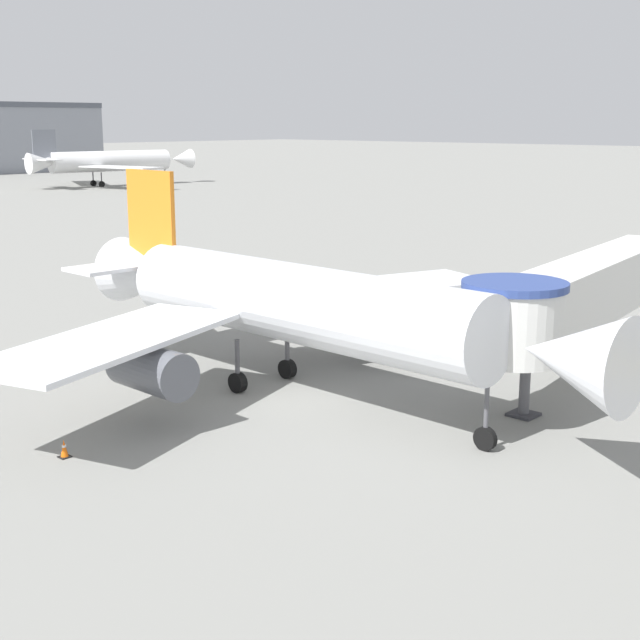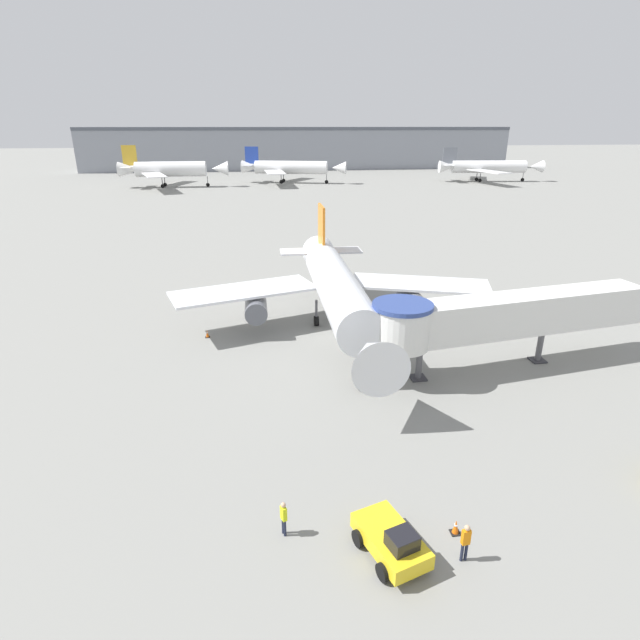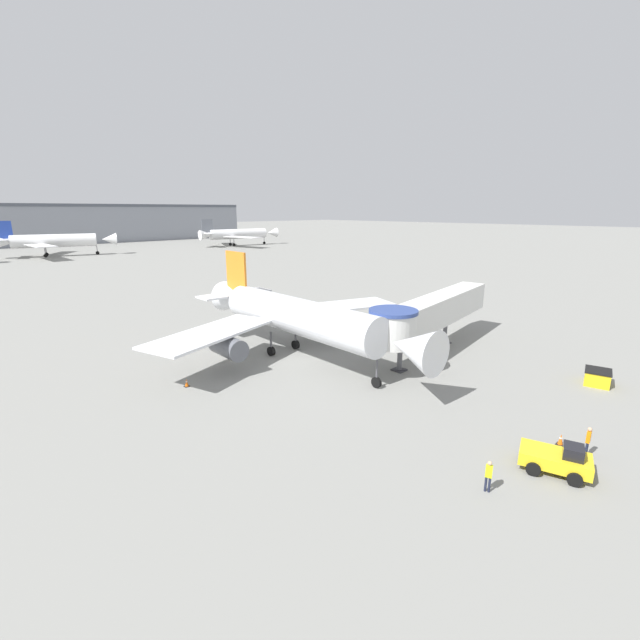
{
  "view_description": "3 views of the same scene",
  "coord_description": "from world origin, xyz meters",
  "px_view_note": "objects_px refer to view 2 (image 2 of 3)",
  "views": [
    {
      "loc": [
        -26.85,
        -25.75,
        11.85
      ],
      "look_at": [
        2.66,
        1.37,
        2.88
      ],
      "focal_mm": 50.0,
      "sensor_mm": 36.0,
      "label": 1
    },
    {
      "loc": [
        -7.14,
        -38.58,
        16.9
      ],
      "look_at": [
        -2.4,
        -7.07,
        4.41
      ],
      "focal_mm": 28.0,
      "sensor_mm": 36.0,
      "label": 2
    },
    {
      "loc": [
        -25.35,
        -29.11,
        13.9
      ],
      "look_at": [
        4.16,
        1.5,
        2.87
      ],
      "focal_mm": 24.0,
      "sensor_mm": 36.0,
      "label": 3
    }
  ],
  "objects_px": {
    "traffic_cone_starboard_wing": "(467,331)",
    "background_jet_gray_tail": "(486,167)",
    "main_airplane": "(337,288)",
    "ground_crew_wing_walker": "(284,516)",
    "jet_bridge": "(495,316)",
    "traffic_cone_port_wing": "(207,334)",
    "background_jet_gold_tail": "(169,169)",
    "background_jet_blue_tail": "(289,167)",
    "pushback_tug_yellow": "(392,541)",
    "traffic_cone_apron_front": "(456,527)",
    "ground_crew_marshaller": "(466,540)"
  },
  "relations": [
    {
      "from": "traffic_cone_starboard_wing",
      "to": "background_jet_gray_tail",
      "type": "xyz_separation_m",
      "value": [
        58.2,
        117.56,
        4.21
      ]
    },
    {
      "from": "main_airplane",
      "to": "background_jet_gray_tail",
      "type": "bearing_deg",
      "value": 60.2
    },
    {
      "from": "traffic_cone_starboard_wing",
      "to": "ground_crew_wing_walker",
      "type": "distance_m",
      "value": 26.71
    },
    {
      "from": "jet_bridge",
      "to": "background_jet_gray_tail",
      "type": "bearing_deg",
      "value": 56.52
    },
    {
      "from": "traffic_cone_starboard_wing",
      "to": "background_jet_gray_tail",
      "type": "height_order",
      "value": "background_jet_gray_tail"
    },
    {
      "from": "traffic_cone_port_wing",
      "to": "main_airplane",
      "type": "bearing_deg",
      "value": -2.62
    },
    {
      "from": "main_airplane",
      "to": "background_jet_gold_tail",
      "type": "distance_m",
      "value": 117.66
    },
    {
      "from": "main_airplane",
      "to": "background_jet_blue_tail",
      "type": "bearing_deg",
      "value": 87.88
    },
    {
      "from": "background_jet_gold_tail",
      "to": "pushback_tug_yellow",
      "type": "bearing_deg",
      "value": -167.18
    },
    {
      "from": "background_jet_gold_tail",
      "to": "background_jet_blue_tail",
      "type": "relative_size",
      "value": 1.08
    },
    {
      "from": "traffic_cone_starboard_wing",
      "to": "background_jet_gold_tail",
      "type": "height_order",
      "value": "background_jet_gold_tail"
    },
    {
      "from": "traffic_cone_apron_front",
      "to": "pushback_tug_yellow",
      "type": "bearing_deg",
      "value": -166.79
    },
    {
      "from": "pushback_tug_yellow",
      "to": "traffic_cone_apron_front",
      "type": "bearing_deg",
      "value": -4.27
    },
    {
      "from": "jet_bridge",
      "to": "ground_crew_wing_walker",
      "type": "relative_size",
      "value": 12.4
    },
    {
      "from": "jet_bridge",
      "to": "traffic_cone_apron_front",
      "type": "bearing_deg",
      "value": -128.38
    },
    {
      "from": "traffic_cone_starboard_wing",
      "to": "background_jet_gray_tail",
      "type": "relative_size",
      "value": 0.02
    },
    {
      "from": "ground_crew_wing_walker",
      "to": "ground_crew_marshaller",
      "type": "bearing_deg",
      "value": 49.33
    },
    {
      "from": "traffic_cone_starboard_wing",
      "to": "ground_crew_wing_walker",
      "type": "bearing_deg",
      "value": -130.81
    },
    {
      "from": "background_jet_gold_tail",
      "to": "background_jet_blue_tail",
      "type": "distance_m",
      "value": 35.58
    },
    {
      "from": "ground_crew_wing_walker",
      "to": "background_jet_blue_tail",
      "type": "relative_size",
      "value": 0.05
    },
    {
      "from": "main_airplane",
      "to": "traffic_cone_apron_front",
      "type": "bearing_deg",
      "value": -86.18
    },
    {
      "from": "traffic_cone_port_wing",
      "to": "ground_crew_marshaller",
      "type": "distance_m",
      "value": 28.11
    },
    {
      "from": "background_jet_gray_tail",
      "to": "traffic_cone_apron_front",
      "type": "bearing_deg",
      "value": 161.07
    },
    {
      "from": "traffic_cone_apron_front",
      "to": "background_jet_gray_tail",
      "type": "distance_m",
      "value": 154.71
    },
    {
      "from": "main_airplane",
      "to": "traffic_cone_port_wing",
      "type": "xyz_separation_m",
      "value": [
        -11.08,
        0.51,
        -3.69
      ]
    },
    {
      "from": "ground_crew_marshaller",
      "to": "background_jet_blue_tail",
      "type": "height_order",
      "value": "background_jet_blue_tail"
    },
    {
      "from": "main_airplane",
      "to": "pushback_tug_yellow",
      "type": "height_order",
      "value": "main_airplane"
    },
    {
      "from": "traffic_cone_starboard_wing",
      "to": "ground_crew_marshaller",
      "type": "height_order",
      "value": "ground_crew_marshaller"
    },
    {
      "from": "jet_bridge",
      "to": "ground_crew_marshaller",
      "type": "relative_size",
      "value": 11.76
    },
    {
      "from": "traffic_cone_apron_front",
      "to": "traffic_cone_port_wing",
      "type": "height_order",
      "value": "traffic_cone_apron_front"
    },
    {
      "from": "main_airplane",
      "to": "ground_crew_wing_walker",
      "type": "xyz_separation_m",
      "value": [
        -6.43,
        -22.43,
        -3.01
      ]
    },
    {
      "from": "background_jet_gray_tail",
      "to": "jet_bridge",
      "type": "bearing_deg",
      "value": 161.62
    },
    {
      "from": "ground_crew_wing_walker",
      "to": "background_jet_blue_tail",
      "type": "bearing_deg",
      "value": 153.07
    },
    {
      "from": "main_airplane",
      "to": "traffic_cone_port_wing",
      "type": "relative_size",
      "value": 43.22
    },
    {
      "from": "pushback_tug_yellow",
      "to": "background_jet_gray_tail",
      "type": "distance_m",
      "value": 156.78
    },
    {
      "from": "main_airplane",
      "to": "traffic_cone_apron_front",
      "type": "relative_size",
      "value": 40.7
    },
    {
      "from": "main_airplane",
      "to": "ground_crew_wing_walker",
      "type": "height_order",
      "value": "main_airplane"
    },
    {
      "from": "main_airplane",
      "to": "jet_bridge",
      "type": "xyz_separation_m",
      "value": [
        9.9,
        -8.52,
        0.16
      ]
    },
    {
      "from": "traffic_cone_starboard_wing",
      "to": "background_jet_gold_tail",
      "type": "relative_size",
      "value": 0.02
    },
    {
      "from": "pushback_tug_yellow",
      "to": "ground_crew_marshaller",
      "type": "distance_m",
      "value": 3.0
    },
    {
      "from": "ground_crew_wing_walker",
      "to": "background_jet_blue_tail",
      "type": "distance_m",
      "value": 143.33
    },
    {
      "from": "traffic_cone_port_wing",
      "to": "background_jet_gold_tail",
      "type": "xyz_separation_m",
      "value": [
        -17.09,
        113.72,
        4.76
      ]
    },
    {
      "from": "ground_crew_marshaller",
      "to": "background_jet_gold_tail",
      "type": "relative_size",
      "value": 0.05
    },
    {
      "from": "jet_bridge",
      "to": "ground_crew_marshaller",
      "type": "xyz_separation_m",
      "value": [
        -9.08,
        -16.42,
        -3.11
      ]
    },
    {
      "from": "pushback_tug_yellow",
      "to": "ground_crew_marshaller",
      "type": "height_order",
      "value": "ground_crew_marshaller"
    },
    {
      "from": "background_jet_gold_tail",
      "to": "background_jet_blue_tail",
      "type": "height_order",
      "value": "background_jet_gold_tail"
    },
    {
      "from": "jet_bridge",
      "to": "pushback_tug_yellow",
      "type": "bearing_deg",
      "value": -135.21
    },
    {
      "from": "ground_crew_marshaller",
      "to": "pushback_tug_yellow",
      "type": "bearing_deg",
      "value": 161.07
    },
    {
      "from": "traffic_cone_starboard_wing",
      "to": "background_jet_blue_tail",
      "type": "xyz_separation_m",
      "value": [
        -4.12,
        122.44,
        4.34
      ]
    },
    {
      "from": "main_airplane",
      "to": "traffic_cone_starboard_wing",
      "type": "distance_m",
      "value": 11.83
    }
  ]
}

